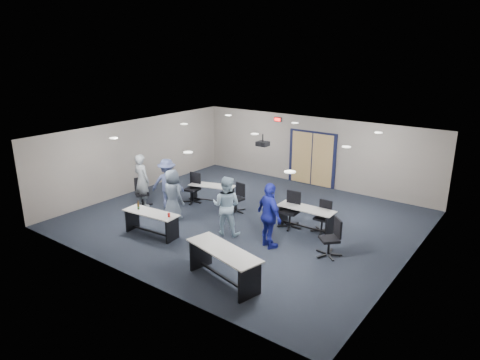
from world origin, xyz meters
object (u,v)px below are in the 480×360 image
Objects in this scene: table_back_left at (212,191)px; person_back at (167,183)px; chair_back_d at (322,217)px; person_lightblue at (226,206)px; table_front_right at (224,260)px; person_navy at (269,216)px; table_back_right at (306,215)px; person_plaid at (173,195)px; person_gray at (142,180)px; chair_back_a at (192,188)px; chair_back_c at (290,210)px; chair_back_b at (236,198)px; chair_loose_left at (142,193)px; chair_loose_right at (329,238)px; table_front_left at (151,219)px.

table_back_left is 1.58m from person_back.
chair_back_d is 0.56× the size of person_back.
chair_back_d is at bearing -157.86° from person_lightblue.
table_front_right is 5.34m from table_back_left.
table_back_left is 0.92× the size of person_navy.
chair_back_d is 2.84m from person_lightblue.
table_back_right is 1.07× the size of person_plaid.
chair_back_d is 6.17m from person_gray.
person_plaid is at bearing -13.99° from person_lightblue.
chair_back_a reaches higher than table_front_right.
table_front_right is 3.69m from chair_back_c.
chair_back_d is 4.66m from person_plaid.
chair_back_a is (-4.34, -0.24, 0.04)m from table_back_right.
chair_back_b is at bearing -176.74° from chair_back_d.
table_back_right is 1.78× the size of chair_loose_left.
chair_back_a is 1.01× the size of chair_loose_right.
chair_loose_right is at bearing 75.53° from table_front_right.
table_back_left is 1.78× the size of chair_back_d.
chair_back_d is at bearing 94.99° from table_front_right.
chair_loose_left reaches higher than table_back_right.
table_back_left is 1.04× the size of person_plaid.
chair_loose_left is 0.94× the size of chair_loose_right.
table_back_right is 0.95× the size of person_navy.
chair_loose_right is 0.56× the size of person_gray.
table_front_left is at bearing 49.65° from person_navy.
person_lightblue is (2.02, -1.75, 0.43)m from table_back_left.
chair_back_c reaches higher than chair_back_b.
chair_back_c reaches higher than table_front_right.
person_plaid reaches higher than chair_back_c.
person_plaid is at bearing -77.16° from chair_back_a.
chair_back_d is 6.15m from chair_loose_left.
table_front_left is 5.05m from chair_loose_right.
person_back reaches higher than table_back_right.
chair_loose_left is 5.21m from person_navy.
chair_back_b is at bearing -152.09° from chair_loose_right.
chair_back_c is 1.06× the size of chair_loose_right.
person_plaid is at bearing 113.19° from person_back.
table_front_right reaches higher than table_back_left.
chair_back_d is at bearing -152.83° from person_plaid.
table_front_left is 1.85× the size of chair_back_b.
chair_loose_left is at bearing -137.74° from chair_back_a.
table_back_left is at bearing -150.52° from chair_loose_right.
table_back_right is at bearing -177.74° from chair_loose_right.
chair_back_c is (2.94, 2.87, 0.06)m from table_front_left.
table_front_right is 5.82m from person_gray.
chair_loose_left is (-1.11, -1.31, -0.03)m from chair_back_a.
table_back_right is 0.50m from chair_back_c.
person_gray reaches higher than chair_back_c.
chair_back_d is at bearing 33.64° from table_front_left.
table_front_right is at bearing 110.07° from person_lightblue.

